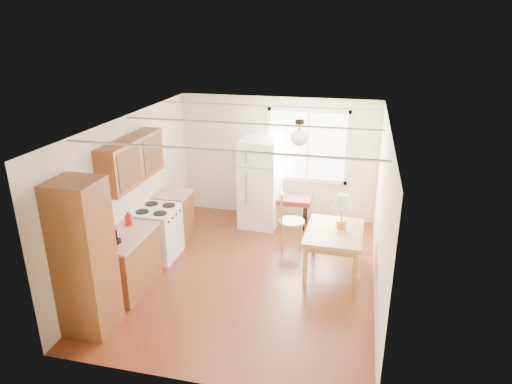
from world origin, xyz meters
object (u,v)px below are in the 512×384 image
(bench, at_px, (278,199))
(chair, at_px, (286,215))
(dining_table, at_px, (334,236))
(refrigerator, at_px, (260,183))

(bench, height_order, chair, chair)
(dining_table, bearing_deg, chair, 142.19)
(dining_table, distance_m, chair, 1.16)
(refrigerator, height_order, dining_table, refrigerator)
(dining_table, relative_size, chair, 1.13)
(bench, distance_m, chair, 0.96)
(refrigerator, distance_m, bench, 0.49)
(refrigerator, relative_size, chair, 1.66)
(dining_table, xyz_separation_m, chair, (-0.90, 0.73, -0.02))
(refrigerator, xyz_separation_m, dining_table, (1.57, -1.56, -0.25))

